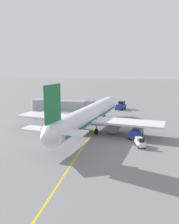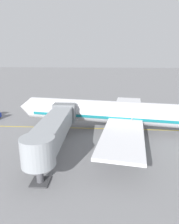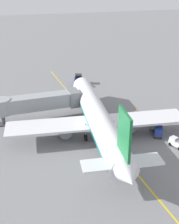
# 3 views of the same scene
# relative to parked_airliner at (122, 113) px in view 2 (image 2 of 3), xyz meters

# --- Properties ---
(ground_plane) EXTENTS (400.00, 400.00, 0.00)m
(ground_plane) POSITION_rel_parked_airliner_xyz_m (1.04, 0.07, -3.19)
(ground_plane) COLOR slate
(gate_lead_in_line) EXTENTS (0.24, 80.00, 0.01)m
(gate_lead_in_line) POSITION_rel_parked_airliner_xyz_m (1.04, 0.07, -3.18)
(gate_lead_in_line) COLOR gold
(gate_lead_in_line) RESTS_ON ground
(parked_airliner) EXTENTS (30.44, 37.27, 10.63)m
(parked_airliner) POSITION_rel_parked_airliner_xyz_m (0.00, 0.00, 0.00)
(parked_airliner) COLOR silver
(parked_airliner) RESTS_ON ground
(jet_bridge) EXTENTS (16.04, 3.50, 4.98)m
(jet_bridge) POSITION_rel_parked_airliner_xyz_m (-8.36, 9.28, 0.27)
(jet_bridge) COLOR #93999E
(jet_bridge) RESTS_ON ground
(baggage_tug_lead) EXTENTS (1.94, 2.75, 1.62)m
(baggage_tug_lead) POSITION_rel_parked_airliner_xyz_m (10.31, -8.02, -2.47)
(baggage_tug_lead) COLOR silver
(baggage_tug_lead) RESTS_ON ground
(baggage_cart_front) EXTENTS (2.25, 2.84, 1.58)m
(baggage_cart_front) POSITION_rel_parked_airliner_xyz_m (10.03, -1.48, -2.24)
(baggage_cart_front) COLOR #4C4C51
(baggage_cart_front) RESTS_ON ground
(baggage_cart_second_in_train) EXTENTS (2.25, 2.84, 1.58)m
(baggage_cart_second_in_train) POSITION_rel_parked_airliner_xyz_m (9.41, -4.13, -2.24)
(baggage_cart_second_in_train) COLOR #4C4C51
(baggage_cart_second_in_train) RESTS_ON ground
(ground_crew_wing_walker) EXTENTS (0.71, 0.36, 1.69)m
(ground_crew_wing_walker) POSITION_rel_parked_airliner_xyz_m (9.45, 3.63, -2.23)
(ground_crew_wing_walker) COLOR #232328
(ground_crew_wing_walker) RESTS_ON ground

